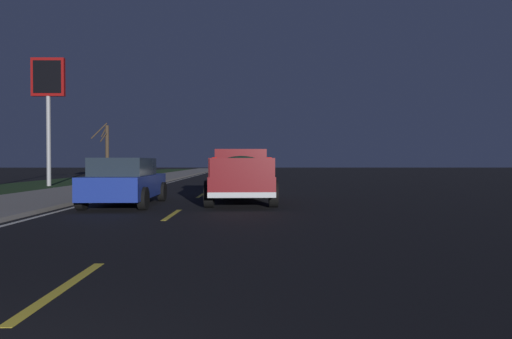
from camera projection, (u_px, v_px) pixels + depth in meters
ground at (219, 183)px, 28.76m from camera, size 144.00×144.00×0.00m
sidewalk_shoulder at (130, 183)px, 28.70m from camera, size 108.00×4.00×0.12m
grass_verge at (53, 183)px, 28.66m from camera, size 108.00×6.00×0.01m
lane_markings at (184, 182)px, 30.62m from camera, size 108.00×3.54×0.01m
pickup_truck at (241, 174)px, 15.70m from camera, size 5.49×2.41×1.87m
sedan_silver at (243, 173)px, 25.31m from camera, size 4.44×2.09×1.54m
sedan_blue at (125, 181)px, 14.47m from camera, size 4.43×2.07×1.54m
gas_price_sign at (48, 89)px, 25.65m from camera, size 0.27×1.90×7.39m
bare_tree_far at (107, 150)px, 35.42m from camera, size 1.21×1.38×4.51m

